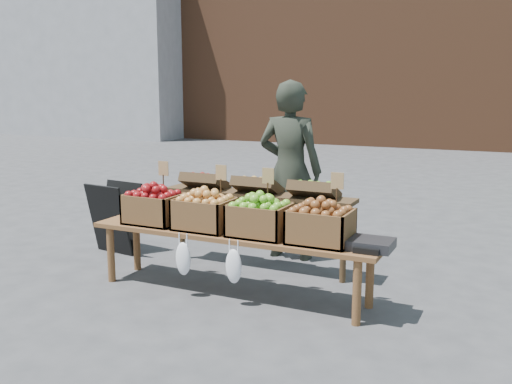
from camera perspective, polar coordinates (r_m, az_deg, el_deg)
The scene contains 11 objects.
ground at distance 5.35m, azimuth 8.60°, elevation -9.74°, with size 80.00×80.00×0.00m, color #3F3F41.
grey_building at distance 23.63m, azimuth -15.89°, elevation 14.03°, with size 8.00×3.00×7.00m, color gray.
vendor at distance 6.11m, azimuth 3.42°, elevation 2.15°, with size 0.70×0.46×1.91m, color #252A20.
chalkboard_sign at distance 6.56m, azimuth -13.96°, elevation -2.51°, with size 0.53×0.29×0.80m, color black, non-canonical shape.
back_table at distance 5.74m, azimuth 0.13°, elevation -2.82°, with size 2.10×0.44×1.04m, color #3D2B19, non-canonical shape.
display_bench at distance 5.14m, azimuth -2.41°, elevation -7.12°, with size 2.70×0.56×0.57m, color brown, non-canonical shape.
crate_golden_apples at distance 5.46m, azimuth -10.14°, elevation -1.63°, with size 0.50×0.40×0.28m, color maroon, non-canonical shape.
crate_russet_pears at distance 5.16m, azimuth -5.15°, elevation -2.20°, with size 0.50×0.40×0.28m, color gold, non-canonical shape.
crate_red_apples at distance 4.91m, azimuth 0.39°, elevation -2.80°, with size 0.50×0.40×0.28m, color #54841F, non-canonical shape.
crate_green_apples at distance 4.71m, azimuth 6.48°, elevation -3.44°, with size 0.50×0.40×0.28m, color brown, non-canonical shape.
weighing_scale at distance 4.62m, azimuth 11.46°, elevation -5.14°, with size 0.34×0.30×0.08m, color black.
Camera 1 is at (1.42, -4.82, 1.83)m, focal length 40.00 mm.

